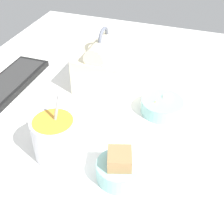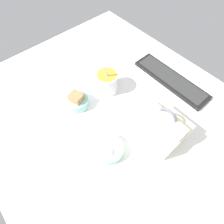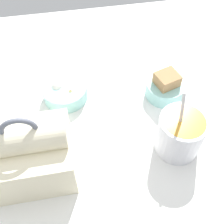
# 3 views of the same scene
# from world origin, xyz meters

# --- Properties ---
(desk_surface) EXTENTS (1.40, 1.10, 0.02)m
(desk_surface) POSITION_xyz_m (0.00, 0.00, 0.01)
(desk_surface) COLOR white
(desk_surface) RESTS_ON ground
(lunch_bag) EXTENTS (0.18, 0.15, 0.19)m
(lunch_bag) POSITION_xyz_m (0.17, 0.07, 0.09)
(lunch_bag) COLOR #EFE5C1
(lunch_bag) RESTS_ON desk_surface
(soup_cup) EXTENTS (0.11, 0.11, 0.17)m
(soup_cup) POSITION_xyz_m (-0.16, 0.07, 0.07)
(soup_cup) COLOR silver
(soup_cup) RESTS_ON desk_surface
(bento_bowl_sandwich) EXTENTS (0.10, 0.10, 0.08)m
(bento_bowl_sandwich) POSITION_xyz_m (-0.18, -0.09, 0.05)
(bento_bowl_sandwich) COLOR #93D1CC
(bento_bowl_sandwich) RESTS_ON desk_surface
(bento_bowl_snacks) EXTENTS (0.12, 0.12, 0.05)m
(bento_bowl_snacks) POSITION_xyz_m (0.09, -0.13, 0.04)
(bento_bowl_snacks) COLOR #93D1CC
(bento_bowl_snacks) RESTS_ON desk_surface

